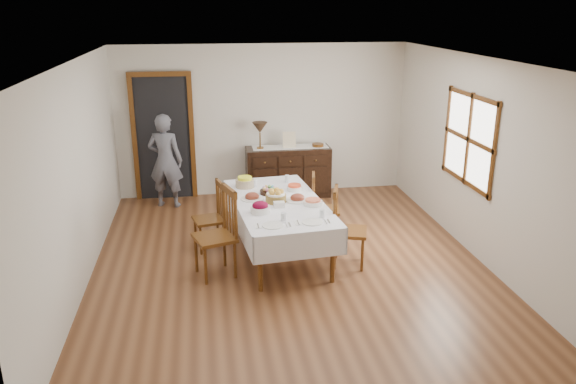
{
  "coord_description": "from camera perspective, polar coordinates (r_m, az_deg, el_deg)",
  "views": [
    {
      "loc": [
        -1.03,
        -6.58,
        3.21
      ],
      "look_at": [
        0.0,
        0.1,
        0.95
      ],
      "focal_mm": 35.0,
      "sensor_mm": 36.0,
      "label": 1
    }
  ],
  "objects": [
    {
      "name": "dining_table",
      "position": [
        7.39,
        -1.0,
        -1.62
      ],
      "size": [
        1.35,
        2.32,
        0.76
      ],
      "rotation": [
        0.0,
        0.0,
        0.1
      ],
      "color": "white",
      "rests_on": "ground"
    },
    {
      "name": "casserole_dish",
      "position": [
        7.22,
        2.55,
        -1.05
      ],
      "size": [
        0.25,
        0.25,
        0.08
      ],
      "color": "white",
      "rests_on": "dining_table"
    },
    {
      "name": "ham_platter_b",
      "position": [
        7.37,
        0.96,
        -0.66
      ],
      "size": [
        0.31,
        0.31,
        0.11
      ],
      "color": "white",
      "rests_on": "dining_table"
    },
    {
      "name": "ground",
      "position": [
        7.39,
        0.12,
        -7.25
      ],
      "size": [
        6.0,
        6.0,
        0.0
      ],
      "primitive_type": "plane",
      "color": "brown"
    },
    {
      "name": "egg_basket",
      "position": [
        7.65,
        -1.91,
        0.11
      ],
      "size": [
        0.26,
        0.26,
        0.11
      ],
      "color": "black",
      "rests_on": "dining_table"
    },
    {
      "name": "setting_right",
      "position": [
        6.7,
        2.78,
        -2.77
      ],
      "size": [
        0.43,
        0.31,
        0.1
      ],
      "color": "white",
      "rests_on": "dining_table"
    },
    {
      "name": "chair_left_far",
      "position": [
        7.73,
        -7.71,
        -2.37
      ],
      "size": [
        0.47,
        0.47,
        0.95
      ],
      "rotation": [
        0.0,
        0.0,
        -1.34
      ],
      "color": "#573010",
      "rests_on": "ground"
    },
    {
      "name": "beet_bowl",
      "position": [
        6.95,
        -2.84,
        -1.61
      ],
      "size": [
        0.25,
        0.25,
        0.15
      ],
      "color": "white",
      "rests_on": "dining_table"
    },
    {
      "name": "chair_right_far",
      "position": [
        8.02,
        3.48,
        -1.42
      ],
      "size": [
        0.46,
        0.46,
        0.95
      ],
      "rotation": [
        0.0,
        0.0,
        1.38
      ],
      "color": "#573010",
      "rests_on": "ground"
    },
    {
      "name": "ham_platter_a",
      "position": [
        7.44,
        -3.67,
        -0.51
      ],
      "size": [
        0.31,
        0.31,
        0.11
      ],
      "color": "white",
      "rests_on": "dining_table"
    },
    {
      "name": "room_shell",
      "position": [
        7.22,
        -1.54,
        5.95
      ],
      "size": [
        5.02,
        6.02,
        2.65
      ],
      "color": "white",
      "rests_on": "ground"
    },
    {
      "name": "chair_right_near",
      "position": [
        7.2,
        5.87,
        -3.54
      ],
      "size": [
        0.54,
        0.54,
        1.03
      ],
      "rotation": [
        0.0,
        0.0,
        1.27
      ],
      "color": "#573010",
      "rests_on": "ground"
    },
    {
      "name": "pineapple_bowl",
      "position": [
        7.93,
        -4.4,
        0.99
      ],
      "size": [
        0.26,
        0.26,
        0.15
      ],
      "color": "tan",
      "rests_on": "dining_table"
    },
    {
      "name": "glass_far_a",
      "position": [
        7.94,
        -3.43,
        0.91
      ],
      "size": [
        0.07,
        0.07,
        0.11
      ],
      "color": "white",
      "rests_on": "dining_table"
    },
    {
      "name": "butter_dish",
      "position": [
        7.13,
        -0.91,
        -1.28
      ],
      "size": [
        0.15,
        0.1,
        0.07
      ],
      "color": "white",
      "rests_on": "dining_table"
    },
    {
      "name": "chair_left_near",
      "position": [
        6.94,
        -7.04,
        -4.05
      ],
      "size": [
        0.58,
        0.58,
        1.12
      ],
      "rotation": [
        0.0,
        0.0,
        -1.27
      ],
      "color": "#573010",
      "rests_on": "ground"
    },
    {
      "name": "setting_left",
      "position": [
        6.59,
        -1.23,
        -3.11
      ],
      "size": [
        0.43,
        0.31,
        0.1
      ],
      "color": "white",
      "rests_on": "dining_table"
    },
    {
      "name": "glass_far_b",
      "position": [
        8.13,
        -0.08,
        1.36
      ],
      "size": [
        0.07,
        0.07,
        0.1
      ],
      "color": "white",
      "rests_on": "dining_table"
    },
    {
      "name": "sideboard",
      "position": [
        9.8,
        0.01,
        2.07
      ],
      "size": [
        1.45,
        0.53,
        0.87
      ],
      "color": "black",
      "rests_on": "ground"
    },
    {
      "name": "person",
      "position": [
        9.4,
        -12.36,
        3.42
      ],
      "size": [
        0.59,
        0.46,
        1.67
      ],
      "primitive_type": "imported",
      "rotation": [
        0.0,
        0.0,
        2.88
      ],
      "color": "#5A5C66",
      "rests_on": "ground"
    },
    {
      "name": "deco_bowl",
      "position": [
        9.74,
        3.04,
        4.76
      ],
      "size": [
        0.2,
        0.2,
        0.06
      ],
      "color": "#573010",
      "rests_on": "sideboard"
    },
    {
      "name": "table_lamp",
      "position": [
        9.54,
        -2.88,
        6.47
      ],
      "size": [
        0.26,
        0.26,
        0.46
      ],
      "color": "brown",
      "rests_on": "sideboard"
    },
    {
      "name": "runner",
      "position": [
        9.73,
        0.21,
        4.62
      ],
      "size": [
        1.3,
        0.35,
        0.01
      ],
      "color": "white",
      "rests_on": "sideboard"
    },
    {
      "name": "bread_basket",
      "position": [
        7.31,
        -1.24,
        -0.46
      ],
      "size": [
        0.27,
        0.27,
        0.18
      ],
      "color": "brown",
      "rests_on": "dining_table"
    },
    {
      "name": "picture_frame",
      "position": [
        9.65,
        0.13,
        5.32
      ],
      "size": [
        0.22,
        0.08,
        0.28
      ],
      "color": "beige",
      "rests_on": "sideboard"
    },
    {
      "name": "carrot_bowl",
      "position": [
        7.78,
        0.66,
        0.46
      ],
      "size": [
        0.21,
        0.21,
        0.08
      ],
      "color": "white",
      "rests_on": "dining_table"
    }
  ]
}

